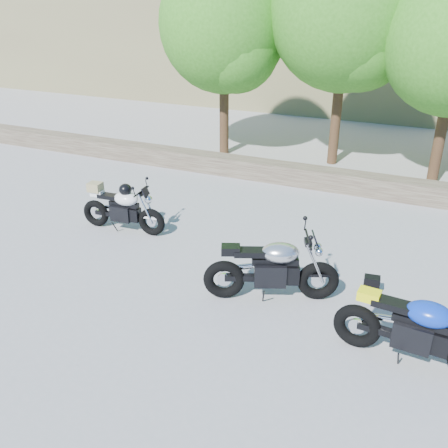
{
  "coord_description": "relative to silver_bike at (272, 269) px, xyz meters",
  "views": [
    {
      "loc": [
        3.52,
        -6.61,
        4.68
      ],
      "look_at": [
        0.2,
        1.0,
        0.75
      ],
      "focal_mm": 40.0,
      "sensor_mm": 36.0,
      "label": 1
    }
  ],
  "objects": [
    {
      "name": "white_bike",
      "position": [
        -3.71,
        1.19,
        -0.02
      ],
      "size": [
        1.93,
        0.61,
        1.07
      ],
      "rotation": [
        0.0,
        0.0,
        0.07
      ],
      "color": "black",
      "rests_on": "ground"
    },
    {
      "name": "ground",
      "position": [
        -1.44,
        -0.13,
        -0.55
      ],
      "size": [
        90.0,
        90.0,
        0.0
      ],
      "primitive_type": "plane",
      "color": "gray",
      "rests_on": "ground"
    },
    {
      "name": "blue_bike",
      "position": [
        2.28,
        -0.75,
        -0.01
      ],
      "size": [
        2.22,
        0.7,
        1.11
      ],
      "rotation": [
        0.0,
        0.0,
        -0.09
      ],
      "color": "black",
      "rests_on": "ground"
    },
    {
      "name": "silver_bike",
      "position": [
        0.0,
        0.0,
        0.0
      ],
      "size": [
        2.13,
        1.05,
        1.12
      ],
      "rotation": [
        0.0,
        0.0,
        0.39
      ],
      "color": "black",
      "rests_on": "ground"
    },
    {
      "name": "stone_wall",
      "position": [
        -1.44,
        5.37,
        -0.3
      ],
      "size": [
        22.0,
        0.55,
        0.5
      ],
      "primitive_type": "cube",
      "color": "#483A30",
      "rests_on": "ground"
    },
    {
      "name": "tree_decid_left",
      "position": [
        -3.83,
        7.01,
        3.09
      ],
      "size": [
        3.67,
        3.67,
        5.62
      ],
      "color": "#382314",
      "rests_on": "ground"
    },
    {
      "name": "backpack",
      "position": [
        1.5,
        0.75,
        -0.38
      ],
      "size": [
        0.28,
        0.25,
        0.35
      ],
      "rotation": [
        0.0,
        0.0,
        0.12
      ],
      "color": "black",
      "rests_on": "ground"
    },
    {
      "name": "tree_decid_mid",
      "position": [
        -0.53,
        7.41,
        3.49
      ],
      "size": [
        4.08,
        4.08,
        6.24
      ],
      "color": "#382314",
      "rests_on": "ground"
    }
  ]
}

